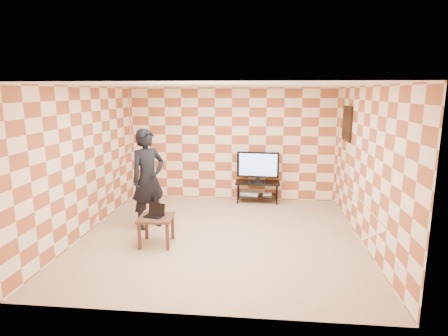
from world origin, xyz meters
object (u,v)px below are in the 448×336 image
Objects in this scene: side_table at (156,222)px; person at (148,179)px; tv_stand at (257,187)px; tv at (258,165)px.

person is at bearing 114.28° from side_table.
tv_stand is 2.87m from person.
side_table is at bearing -121.98° from tv.
side_table is (-1.70, -2.72, 0.04)m from tv_stand.
side_table is 1.07m from person.
tv is (0.00, -0.00, 0.53)m from tv_stand.
tv_stand is 0.53m from tv.
person is at bearing -137.72° from tv.
tv_stand is 1.05× the size of tv.
tv_stand is at bearing -5.53° from person.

